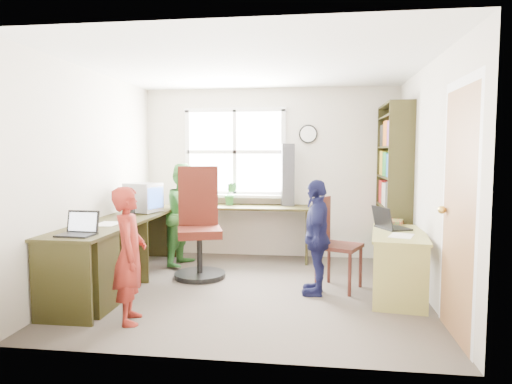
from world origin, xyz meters
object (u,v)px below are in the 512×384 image
at_px(l_desk, 127,251).
at_px(person_navy, 317,237).
at_px(bookshelf, 393,191).
at_px(right_desk, 399,250).
at_px(crt_monitor, 143,198).
at_px(potted_plant, 231,194).
at_px(laptop_right, 389,224).
at_px(person_green, 186,214).
at_px(wooden_chair, 332,239).
at_px(cd_tower, 288,175).
at_px(swivel_chair, 199,229).
at_px(person_red, 130,255).
at_px(laptop_left, 79,229).

height_order(l_desk, person_navy, person_navy).
xyz_separation_m(l_desk, person_navy, (1.99, 0.25, 0.15)).
bearing_deg(l_desk, bookshelf, 26.43).
relative_size(l_desk, right_desk, 2.43).
relative_size(bookshelf, crt_monitor, 4.64).
bearing_deg(potted_plant, laptop_right, -32.27).
xyz_separation_m(right_desk, potted_plant, (-2.05, 1.46, 0.43)).
height_order(crt_monitor, person_green, person_green).
xyz_separation_m(bookshelf, person_navy, (-0.97, -1.22, -0.40)).
xyz_separation_m(wooden_chair, person_navy, (-0.17, -0.22, 0.06)).
distance_m(right_desk, wooden_chair, 0.70).
xyz_separation_m(bookshelf, potted_plant, (-2.17, 0.28, -0.09)).
bearing_deg(potted_plant, bookshelf, -7.45).
height_order(bookshelf, cd_tower, bookshelf).
xyz_separation_m(swivel_chair, person_red, (-0.22, -1.55, 0.03)).
distance_m(bookshelf, person_green, 2.72).
height_order(l_desk, wooden_chair, wooden_chair).
relative_size(swivel_chair, person_green, 0.98).
bearing_deg(potted_plant, person_navy, -51.28).
xyz_separation_m(right_desk, person_red, (-2.47, -1.07, 0.12)).
height_order(cd_tower, person_green, cd_tower).
bearing_deg(swivel_chair, l_desk, -144.45).
relative_size(bookshelf, person_red, 1.75).
relative_size(l_desk, bookshelf, 1.40).
distance_m(swivel_chair, laptop_right, 2.20).
relative_size(laptop_right, potted_plant, 1.37).
bearing_deg(wooden_chair, crt_monitor, -166.97).
bearing_deg(wooden_chair, potted_plant, 159.58).
bearing_deg(person_green, swivel_chair, -139.39).
bearing_deg(person_red, wooden_chair, -71.57).
relative_size(laptop_left, laptop_right, 0.73).
height_order(laptop_left, potted_plant, potted_plant).
bearing_deg(swivel_chair, person_red, -115.50).
height_order(wooden_chair, laptop_right, wooden_chair).
bearing_deg(l_desk, right_desk, 5.92).
bearing_deg(crt_monitor, swivel_chair, 10.56).
xyz_separation_m(right_desk, swivel_chair, (-2.26, 0.48, 0.08)).
distance_m(l_desk, person_green, 1.34).
relative_size(cd_tower, person_green, 0.64).
relative_size(l_desk, swivel_chair, 2.24).
height_order(potted_plant, person_green, person_green).
bearing_deg(swivel_chair, cd_tower, 28.45).
relative_size(wooden_chair, person_navy, 0.83).
xyz_separation_m(wooden_chair, laptop_left, (-2.30, -1.17, 0.26)).
relative_size(cd_tower, potted_plant, 2.66).
distance_m(bookshelf, wooden_chair, 1.35).
relative_size(right_desk, cd_tower, 1.41).
height_order(wooden_chair, cd_tower, cd_tower).
bearing_deg(l_desk, potted_plant, 65.90).
xyz_separation_m(wooden_chair, person_green, (-1.90, 0.82, 0.13)).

